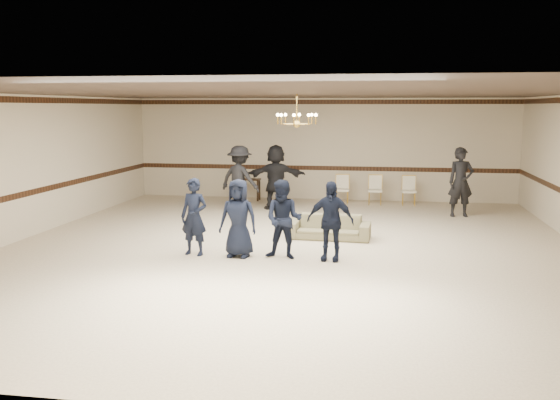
{
  "coord_description": "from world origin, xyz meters",
  "views": [
    {
      "loc": [
        1.86,
        -12.36,
        2.92
      ],
      "look_at": [
        -0.12,
        -0.5,
        1.09
      ],
      "focal_mm": 39.25,
      "sensor_mm": 36.0,
      "label": 1
    }
  ],
  "objects_px": {
    "adult_right": "(461,182)",
    "banquet_chair_left": "(342,189)",
    "banquet_chair_right": "(409,191)",
    "console_table": "(247,189)",
    "banquet_chair_mid": "(375,190)",
    "boy_a": "(194,217)",
    "boy_b": "(238,218)",
    "chandelier": "(297,109)",
    "boy_c": "(284,220)",
    "boy_d": "(330,221)",
    "adult_left": "(240,179)",
    "adult_mid": "(276,177)",
    "settee": "(329,227)"
  },
  "relations": [
    {
      "from": "chandelier",
      "to": "banquet_chair_left",
      "type": "height_order",
      "value": "chandelier"
    },
    {
      "from": "console_table",
      "to": "banquet_chair_right",
      "type": "bearing_deg",
      "value": 0.37
    },
    {
      "from": "settee",
      "to": "adult_left",
      "type": "bearing_deg",
      "value": 134.96
    },
    {
      "from": "boy_b",
      "to": "adult_right",
      "type": "xyz_separation_m",
      "value": [
        4.84,
        5.35,
        0.16
      ]
    },
    {
      "from": "settee",
      "to": "adult_right",
      "type": "height_order",
      "value": "adult_right"
    },
    {
      "from": "adult_right",
      "to": "banquet_chair_left",
      "type": "distance_m",
      "value": 3.72
    },
    {
      "from": "chandelier",
      "to": "boy_b",
      "type": "xyz_separation_m",
      "value": [
        -0.88,
        -1.88,
        -2.11
      ]
    },
    {
      "from": "settee",
      "to": "adult_right",
      "type": "xyz_separation_m",
      "value": [
        3.23,
        3.39,
        0.67
      ]
    },
    {
      "from": "boy_b",
      "to": "banquet_chair_mid",
      "type": "height_order",
      "value": "boy_b"
    },
    {
      "from": "console_table",
      "to": "adult_mid",
      "type": "bearing_deg",
      "value": -48.96
    },
    {
      "from": "banquet_chair_mid",
      "to": "banquet_chair_right",
      "type": "xyz_separation_m",
      "value": [
        1.0,
        0.0,
        0.0
      ]
    },
    {
      "from": "boy_b",
      "to": "console_table",
      "type": "distance_m",
      "value": 7.39
    },
    {
      "from": "boy_a",
      "to": "boy_d",
      "type": "distance_m",
      "value": 2.7
    },
    {
      "from": "adult_right",
      "to": "banquet_chair_left",
      "type": "bearing_deg",
      "value": 141.04
    },
    {
      "from": "settee",
      "to": "console_table",
      "type": "relative_size",
      "value": 2.2
    },
    {
      "from": "boy_d",
      "to": "banquet_chair_right",
      "type": "height_order",
      "value": "boy_d"
    },
    {
      "from": "banquet_chair_left",
      "to": "adult_left",
      "type": "bearing_deg",
      "value": -148.81
    },
    {
      "from": "adult_left",
      "to": "adult_mid",
      "type": "height_order",
      "value": "same"
    },
    {
      "from": "boy_a",
      "to": "boy_c",
      "type": "xyz_separation_m",
      "value": [
        1.8,
        -0.0,
        0.0
      ]
    },
    {
      "from": "adult_mid",
      "to": "banquet_chair_left",
      "type": "bearing_deg",
      "value": -154.44
    },
    {
      "from": "settee",
      "to": "adult_left",
      "type": "relative_size",
      "value": 0.98
    },
    {
      "from": "boy_a",
      "to": "banquet_chair_left",
      "type": "relative_size",
      "value": 1.76
    },
    {
      "from": "boy_c",
      "to": "banquet_chair_right",
      "type": "height_order",
      "value": "boy_c"
    },
    {
      "from": "boy_b",
      "to": "banquet_chair_mid",
      "type": "bearing_deg",
      "value": 74.07
    },
    {
      "from": "boy_d",
      "to": "adult_mid",
      "type": "xyz_separation_m",
      "value": [
        -2.06,
        5.75,
        0.16
      ]
    },
    {
      "from": "chandelier",
      "to": "banquet_chair_left",
      "type": "bearing_deg",
      "value": 82.46
    },
    {
      "from": "boy_a",
      "to": "boy_b",
      "type": "bearing_deg",
      "value": 11.08
    },
    {
      "from": "chandelier",
      "to": "adult_right",
      "type": "bearing_deg",
      "value": 41.2
    },
    {
      "from": "banquet_chair_mid",
      "to": "banquet_chair_left",
      "type": "bearing_deg",
      "value": 178.48
    },
    {
      "from": "settee",
      "to": "adult_left",
      "type": "distance_m",
      "value": 4.21
    },
    {
      "from": "chandelier",
      "to": "boy_b",
      "type": "distance_m",
      "value": 2.96
    },
    {
      "from": "chandelier",
      "to": "adult_right",
      "type": "height_order",
      "value": "chandelier"
    },
    {
      "from": "banquet_chair_right",
      "to": "chandelier",
      "type": "bearing_deg",
      "value": -121.98
    },
    {
      "from": "banquet_chair_left",
      "to": "console_table",
      "type": "relative_size",
      "value": 1.06
    },
    {
      "from": "boy_d",
      "to": "adult_left",
      "type": "distance_m",
      "value": 5.85
    },
    {
      "from": "boy_b",
      "to": "boy_d",
      "type": "relative_size",
      "value": 1.0
    },
    {
      "from": "boy_c",
      "to": "console_table",
      "type": "xyz_separation_m",
      "value": [
        -2.33,
        7.24,
        -0.42
      ]
    },
    {
      "from": "boy_a",
      "to": "settee",
      "type": "relative_size",
      "value": 0.85
    },
    {
      "from": "banquet_chair_right",
      "to": "console_table",
      "type": "height_order",
      "value": "banquet_chair_right"
    },
    {
      "from": "settee",
      "to": "banquet_chair_mid",
      "type": "distance_m",
      "value": 5.17
    },
    {
      "from": "adult_mid",
      "to": "boy_a",
      "type": "bearing_deg",
      "value": 73.9
    },
    {
      "from": "boy_d",
      "to": "banquet_chair_right",
      "type": "xyz_separation_m",
      "value": [
        1.77,
        7.04,
        -0.33
      ]
    },
    {
      "from": "adult_right",
      "to": "adult_left",
      "type": "bearing_deg",
      "value": 171.14
    },
    {
      "from": "chandelier",
      "to": "boy_a",
      "type": "xyz_separation_m",
      "value": [
        -1.78,
        -1.88,
        -2.11
      ]
    },
    {
      "from": "boy_a",
      "to": "banquet_chair_mid",
      "type": "xyz_separation_m",
      "value": [
        3.47,
        7.04,
        -0.33
      ]
    },
    {
      "from": "boy_c",
      "to": "settee",
      "type": "height_order",
      "value": "boy_c"
    },
    {
      "from": "adult_right",
      "to": "console_table",
      "type": "xyz_separation_m",
      "value": [
        -6.28,
        1.89,
        -0.58
      ]
    },
    {
      "from": "boy_a",
      "to": "settee",
      "type": "bearing_deg",
      "value": 48.97
    },
    {
      "from": "boy_a",
      "to": "boy_b",
      "type": "relative_size",
      "value": 1.0
    },
    {
      "from": "settee",
      "to": "boy_a",
      "type": "bearing_deg",
      "value": -139.08
    }
  ]
}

